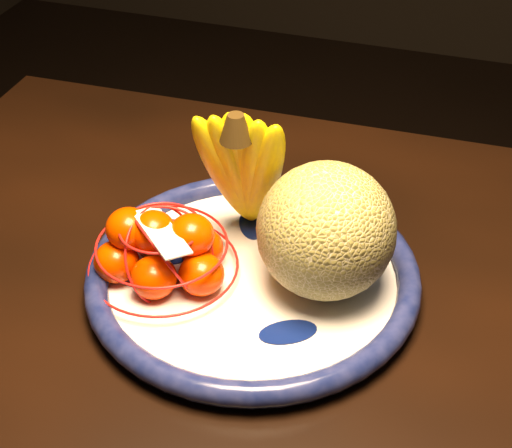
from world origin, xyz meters
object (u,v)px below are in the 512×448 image
(fruit_bowl, at_px, (253,276))
(mandarin_bag, at_px, (163,250))
(cantaloupe, at_px, (326,231))
(banana_bunch, at_px, (244,166))

(fruit_bowl, xyz_separation_m, mandarin_bag, (-0.08, -0.02, 0.03))
(fruit_bowl, height_order, cantaloupe, cantaloupe)
(fruit_bowl, distance_m, cantaloupe, 0.09)
(banana_bunch, xyz_separation_m, mandarin_bag, (-0.06, -0.08, -0.06))
(cantaloupe, relative_size, mandarin_bag, 0.85)
(cantaloupe, distance_m, banana_bunch, 0.11)
(banana_bunch, distance_m, mandarin_bag, 0.11)
(banana_bunch, relative_size, mandarin_bag, 1.16)
(cantaloupe, xyz_separation_m, banana_bunch, (-0.09, 0.04, 0.02))
(fruit_bowl, bearing_deg, cantaloupe, 9.31)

